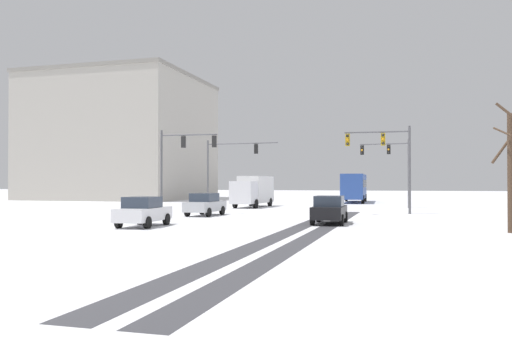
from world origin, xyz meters
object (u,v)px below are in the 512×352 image
(box_truck_delivery, at_px, (253,190))
(bus_oncoming, at_px, (354,186))
(car_silver_lead, at_px, (205,204))
(car_white_third, at_px, (143,211))
(car_black_second, at_px, (329,210))
(traffic_signal_far_right, at_px, (392,160))
(traffic_signal_near_right, at_px, (387,152))
(office_building_far_left_block, at_px, (123,139))
(traffic_signal_near_left, at_px, (180,154))
(bare_tree_sidewalk_mid, at_px, (511,167))
(traffic_signal_far_left, at_px, (227,161))

(box_truck_delivery, bearing_deg, bus_oncoming, 60.79)
(car_silver_lead, xyz_separation_m, car_white_third, (0.24, -9.68, 0.00))
(car_black_second, bearing_deg, car_silver_lead, 152.60)
(traffic_signal_far_right, distance_m, traffic_signal_near_right, 12.19)
(traffic_signal_far_right, bearing_deg, traffic_signal_near_right, -90.14)
(bus_oncoming, bearing_deg, car_silver_lead, -105.56)
(traffic_signal_near_right, height_order, box_truck_delivery, traffic_signal_near_right)
(car_black_second, distance_m, car_white_third, 10.54)
(car_silver_lead, bearing_deg, car_black_second, -27.40)
(bus_oncoming, relative_size, box_truck_delivery, 1.48)
(bus_oncoming, xyz_separation_m, office_building_far_left_block, (-34.22, 4.82, 6.89))
(traffic_signal_near_right, height_order, traffic_signal_near_left, same)
(car_silver_lead, bearing_deg, traffic_signal_near_left, 142.53)
(traffic_signal_near_left, bearing_deg, traffic_signal_far_right, 41.79)
(car_silver_lead, xyz_separation_m, bare_tree_sidewalk_mid, (18.73, -8.10, 2.32))
(car_white_third, distance_m, box_truck_delivery, 23.39)
(car_black_second, xyz_separation_m, bare_tree_sidewalk_mid, (9.04, -3.08, 2.32))
(traffic_signal_far_left, distance_m, box_truck_delivery, 3.92)
(car_black_second, height_order, car_white_third, same)
(traffic_signal_near_right, height_order, car_silver_lead, traffic_signal_near_right)
(bus_oncoming, xyz_separation_m, bare_tree_sidewalk_mid, (10.76, -36.73, 1.14))
(car_white_third, bearing_deg, box_truck_delivery, 91.53)
(office_building_far_left_block, bearing_deg, traffic_signal_far_left, -42.01)
(car_silver_lead, relative_size, bare_tree_sidewalk_mid, 0.68)
(traffic_signal_near_right, bearing_deg, traffic_signal_far_left, 152.15)
(traffic_signal_far_right, height_order, car_white_third, traffic_signal_far_right)
(traffic_signal_near_right, height_order, bus_oncoming, traffic_signal_near_right)
(traffic_signal_near_left, height_order, car_black_second, traffic_signal_near_left)
(car_white_third, height_order, bare_tree_sidewalk_mid, bare_tree_sidewalk_mid)
(traffic_signal_far_right, height_order, bare_tree_sidewalk_mid, traffic_signal_far_right)
(office_building_far_left_block, bearing_deg, bus_oncoming, -8.01)
(traffic_signal_near_right, relative_size, traffic_signal_far_left, 0.91)
(traffic_signal_near_right, relative_size, traffic_signal_near_left, 1.00)
(traffic_signal_far_left, relative_size, bare_tree_sidewalk_mid, 1.17)
(traffic_signal_far_left, xyz_separation_m, bare_tree_sidewalk_mid, (21.22, -20.13, -1.36))
(car_white_third, relative_size, box_truck_delivery, 0.56)
(traffic_signal_near_left, relative_size, car_black_second, 1.57)
(car_black_second, height_order, office_building_far_left_block, office_building_far_left_block)
(car_silver_lead, bearing_deg, traffic_signal_far_right, 52.06)
(car_silver_lead, bearing_deg, office_building_far_left_block, 128.13)
(traffic_signal_far_right, bearing_deg, car_white_third, -115.59)
(traffic_signal_far_right, bearing_deg, traffic_signal_far_left, -164.48)
(traffic_signal_far_right, height_order, traffic_signal_far_left, same)
(car_black_second, relative_size, bus_oncoming, 0.37)
(traffic_signal_near_left, height_order, office_building_far_left_block, office_building_far_left_block)
(traffic_signal_near_right, relative_size, office_building_far_left_block, 0.29)
(car_black_second, xyz_separation_m, box_truck_delivery, (-10.08, 18.71, 0.82))
(car_white_third, bearing_deg, bus_oncoming, 78.59)
(car_silver_lead, height_order, bus_oncoming, bus_oncoming)
(traffic_signal_near_left, bearing_deg, traffic_signal_near_right, 6.49)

